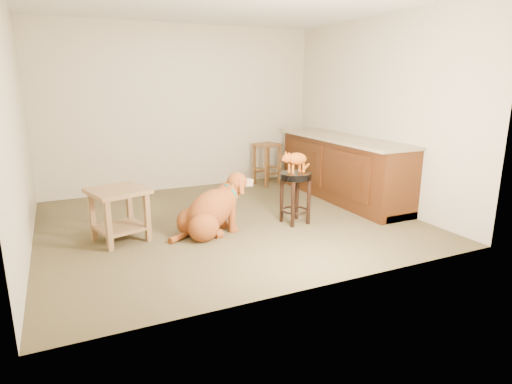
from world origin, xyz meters
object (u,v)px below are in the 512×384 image
golden_retriever (211,211)px  wood_stool (267,163)px  padded_stool (295,187)px  tabby_kitten (295,160)px  side_table (119,207)px

golden_retriever → wood_stool: bearing=35.9°
padded_stool → golden_retriever: golden_retriever is taller
golden_retriever → tabby_kitten: 1.20m
side_table → tabby_kitten: size_ratio=1.50×
side_table → tabby_kitten: (2.06, -0.28, 0.42)m
padded_stool → tabby_kitten: bearing=-179.2°
padded_stool → side_table: size_ratio=0.90×
padded_stool → golden_retriever: size_ratio=0.57×
tabby_kitten → golden_retriever: bearing=170.5°
padded_stool → wood_stool: 2.09m
wood_stool → tabby_kitten: size_ratio=1.49×
side_table → tabby_kitten: 2.12m
padded_stool → tabby_kitten: 0.35m
side_table → golden_retriever: golden_retriever is taller
padded_stool → wood_stool: size_ratio=0.91×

